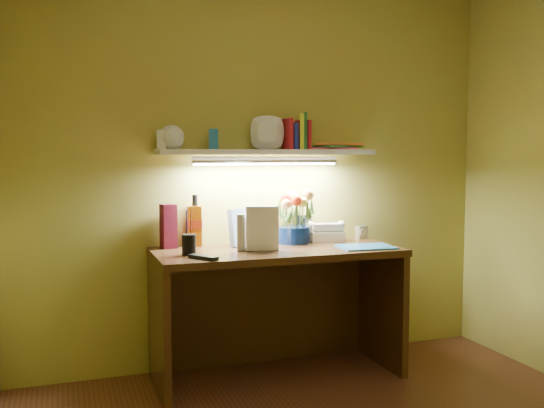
# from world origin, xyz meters

# --- Properties ---
(desk) EXTENTS (1.40, 0.60, 0.75)m
(desk) POSITION_xyz_m (0.00, 1.20, 0.38)
(desk) COLOR #3A1E0F
(desk) RESTS_ON ground
(flower_bouquet) EXTENTS (0.28, 0.28, 0.35)m
(flower_bouquet) POSITION_xyz_m (0.16, 1.37, 0.92)
(flower_bouquet) COLOR #08183E
(flower_bouquet) RESTS_ON desk
(telephone) EXTENTS (0.23, 0.18, 0.12)m
(telephone) POSITION_xyz_m (0.38, 1.39, 0.81)
(telephone) COLOR white
(telephone) RESTS_ON desk
(desk_clock) EXTENTS (0.09, 0.06, 0.08)m
(desk_clock) POSITION_xyz_m (0.65, 1.42, 0.79)
(desk_clock) COLOR silver
(desk_clock) RESTS_ON desk
(whisky_bottle) EXTENTS (0.10, 0.10, 0.30)m
(whisky_bottle) POSITION_xyz_m (-0.42, 1.45, 0.90)
(whisky_bottle) COLOR #A95605
(whisky_bottle) RESTS_ON desk
(whisky_box) EXTENTS (0.09, 0.09, 0.25)m
(whisky_box) POSITION_xyz_m (-0.58, 1.42, 0.88)
(whisky_box) COLOR #500B18
(whisky_box) RESTS_ON desk
(pen_cup) EXTENTS (0.09, 0.09, 0.19)m
(pen_cup) POSITION_xyz_m (-0.52, 1.16, 0.84)
(pen_cup) COLOR black
(pen_cup) RESTS_ON desk
(art_card) EXTENTS (0.22, 0.13, 0.22)m
(art_card) POSITION_xyz_m (-0.14, 1.38, 0.86)
(art_card) COLOR silver
(art_card) RESTS_ON desk
(tv_remote) EXTENTS (0.14, 0.17, 0.02)m
(tv_remote) POSITION_xyz_m (-0.48, 1.00, 0.76)
(tv_remote) COLOR black
(tv_remote) RESTS_ON desk
(blue_folder) EXTENTS (0.33, 0.25, 0.01)m
(blue_folder) POSITION_xyz_m (0.49, 1.06, 0.75)
(blue_folder) COLOR #297FC1
(blue_folder) RESTS_ON desk
(desk_book_a) EXTENTS (0.15, 0.08, 0.21)m
(desk_book_a) POSITION_xyz_m (-0.25, 1.17, 0.85)
(desk_book_a) COLOR beige
(desk_book_a) RESTS_ON desk
(desk_book_b) EXTENTS (0.18, 0.06, 0.25)m
(desk_book_b) POSITION_xyz_m (-0.20, 1.17, 0.88)
(desk_book_b) COLOR white
(desk_book_b) RESTS_ON desk
(wall_shelf) EXTENTS (1.31, 0.32, 0.25)m
(wall_shelf) POSITION_xyz_m (-0.01, 1.39, 1.34)
(wall_shelf) COLOR white
(wall_shelf) RESTS_ON ground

